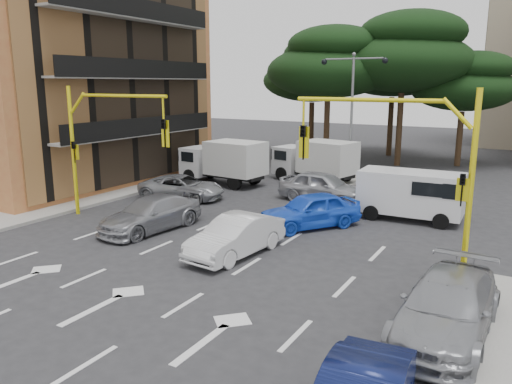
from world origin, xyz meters
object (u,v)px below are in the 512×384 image
car_blue_compact (310,210)px  box_truck_b (315,161)px  car_white_hatch (236,236)px  car_silver_cross_a (182,187)px  car_silver_cross_b (323,187)px  signal_mast_right (411,156)px  car_silver_parked (447,307)px  box_truck_a (223,162)px  van_white (410,195)px  street_lamp_center (352,95)px  signal_mast_left (99,135)px  car_silver_wagon (151,214)px

car_blue_compact → box_truck_b: size_ratio=0.83×
car_white_hatch → car_silver_cross_a: car_white_hatch is taller
car_silver_cross_b → box_truck_b: bearing=32.4°
box_truck_b → signal_mast_right: bearing=-133.7°
car_silver_parked → box_truck_a: 20.10m
car_blue_compact → van_white: size_ratio=0.98×
car_blue_compact → box_truck_b: (-3.87, 9.47, 0.57)m
signal_mast_right → car_white_hatch: (-5.74, -1.19, -3.17)m
car_silver_cross_a → car_silver_cross_b: size_ratio=0.97×
signal_mast_right → car_silver_cross_b: signal_mast_right is taller
box_truck_a → car_silver_cross_b: bearing=-95.0°
street_lamp_center → car_silver_cross_a: size_ratio=1.69×
car_silver_cross_b → signal_mast_left: bearing=142.1°
signal_mast_right → car_silver_cross_b: size_ratio=1.27×
car_blue_compact → car_silver_wagon: (-5.72, -3.70, -0.05)m
car_silver_cross_a → van_white: size_ratio=1.02×
car_silver_wagon → car_silver_cross_a: (-2.46, 5.28, -0.07)m
signal_mast_left → box_truck_a: signal_mast_left is taller
street_lamp_center → car_white_hatch: size_ratio=1.79×
street_lamp_center → van_white: (5.39, -7.12, -4.30)m
car_silver_cross_a → car_silver_cross_b: car_silver_cross_b is taller
car_white_hatch → box_truck_a: box_truck_a is taller
van_white → box_truck_a: box_truck_a is taller
car_silver_parked → box_truck_b: size_ratio=0.95×
signal_mast_right → car_blue_compact: size_ratio=1.35×
car_silver_parked → car_blue_compact: bearing=135.6°
car_white_hatch → box_truck_b: bearing=107.9°
signal_mast_left → car_silver_cross_b: size_ratio=1.27×
car_blue_compact → car_silver_cross_a: (-8.19, 1.58, -0.12)m
signal_mast_left → car_white_hatch: signal_mast_left is taller
car_silver_parked → box_truck_a: (-15.24, 13.09, 0.61)m
signal_mast_left → car_silver_cross_a: 6.00m
van_white → box_truck_b: size_ratio=0.84×
signal_mast_left → street_lamp_center: (6.80, 14.01, 1.54)m
car_white_hatch → car_silver_cross_a: bearing=145.6°
car_blue_compact → car_silver_cross_a: bearing=-155.6°
car_silver_cross_a → van_white: bearing=-91.0°
van_white → box_truck_a: size_ratio=0.82×
van_white → box_truck_b: box_truck_b is taller
car_white_hatch → box_truck_a: size_ratio=0.79×
car_silver_cross_b → car_silver_parked: size_ratio=0.93×
car_silver_cross_b → box_truck_b: 5.40m
car_silver_cross_b → box_truck_a: size_ratio=0.86×
street_lamp_center → box_truck_b: bearing=-149.7°
car_silver_wagon → box_truck_a: bearing=113.1°
car_blue_compact → car_silver_wagon: car_blue_compact is taller
signal_mast_left → car_silver_cross_b: signal_mast_left is taller
signal_mast_left → car_silver_cross_a: signal_mast_left is taller
car_silver_wagon → van_white: 11.63m
car_blue_compact → box_truck_b: 10.25m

